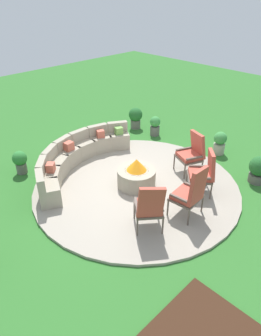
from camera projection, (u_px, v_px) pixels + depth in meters
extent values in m
plane|color=#2D6B28|center=(136.00, 187.00, 7.40)|extent=(24.00, 24.00, 0.00)
cylinder|color=#9E9384|center=(136.00, 186.00, 7.39)|extent=(4.88, 4.88, 0.06)
cylinder|color=#9E937F|center=(136.00, 177.00, 7.26)|extent=(0.91, 0.91, 0.43)
cylinder|color=black|center=(137.00, 171.00, 7.16)|extent=(0.59, 0.59, 0.06)
cone|color=orange|center=(137.00, 165.00, 7.08)|extent=(0.47, 0.47, 0.28)
cube|color=#9E937F|center=(119.00, 140.00, 8.93)|extent=(0.72, 0.68, 0.45)
cube|color=#9E937F|center=(117.00, 127.00, 8.85)|extent=(0.57, 0.43, 0.29)
cube|color=#9E937F|center=(100.00, 144.00, 8.75)|extent=(0.66, 0.58, 0.45)
cube|color=#9E937F|center=(98.00, 130.00, 8.66)|extent=(0.59, 0.30, 0.29)
cube|color=#9E937F|center=(83.00, 149.00, 8.46)|extent=(0.58, 0.46, 0.45)
cube|color=#9E937F|center=(79.00, 135.00, 8.35)|extent=(0.57, 0.17, 0.29)
cube|color=#9E937F|center=(69.00, 157.00, 8.08)|extent=(0.67, 0.59, 0.45)
cube|color=#9E937F|center=(63.00, 143.00, 7.95)|extent=(0.59, 0.32, 0.29)
cube|color=#9E937F|center=(57.00, 167.00, 7.64)|extent=(0.72, 0.69, 0.45)
cube|color=#9E937F|center=(50.00, 154.00, 7.47)|extent=(0.56, 0.44, 0.29)
cube|color=#9E937F|center=(50.00, 179.00, 7.16)|extent=(0.71, 0.72, 0.45)
cube|color=#9E937F|center=(42.00, 166.00, 6.96)|extent=(0.50, 0.53, 0.29)
cube|color=#9E937F|center=(50.00, 193.00, 6.70)|extent=(0.65, 0.71, 0.45)
cube|color=#9E937F|center=(40.00, 180.00, 6.47)|extent=(0.39, 0.58, 0.29)
cube|color=#BC5B47|center=(101.00, 134.00, 8.54)|extent=(0.26, 0.24, 0.20)
cube|color=#BC5B47|center=(51.00, 167.00, 6.99)|extent=(0.27, 0.27, 0.20)
cube|color=#70A34C|center=(119.00, 131.00, 8.71)|extent=(0.25, 0.23, 0.20)
cube|color=#BC5B47|center=(69.00, 146.00, 7.88)|extent=(0.24, 0.21, 0.22)
cylinder|color=brown|center=(134.00, 211.00, 6.25)|extent=(0.04, 0.04, 0.38)
cylinder|color=brown|center=(158.00, 209.00, 6.29)|extent=(0.04, 0.04, 0.38)
cylinder|color=brown|center=(137.00, 228.00, 5.81)|extent=(0.04, 0.04, 0.38)
cylinder|color=brown|center=(163.00, 226.00, 5.86)|extent=(0.04, 0.04, 0.38)
cube|color=brown|center=(148.00, 210.00, 5.94)|extent=(0.75, 0.76, 0.05)
cube|color=#B24738|center=(149.00, 207.00, 5.90)|extent=(0.69, 0.69, 0.09)
cube|color=#B24738|center=(151.00, 203.00, 5.56)|extent=(0.44, 0.42, 0.69)
cube|color=brown|center=(137.00, 205.00, 5.85)|extent=(0.33, 0.39, 0.04)
cube|color=brown|center=(161.00, 203.00, 5.89)|extent=(0.33, 0.39, 0.04)
cylinder|color=brown|center=(168.00, 208.00, 6.33)|extent=(0.04, 0.04, 0.38)
cylinder|color=brown|center=(182.00, 195.00, 6.70)|extent=(0.04, 0.04, 0.38)
cylinder|color=brown|center=(189.00, 218.00, 6.06)|extent=(0.04, 0.04, 0.38)
cylinder|color=brown|center=(202.00, 204.00, 6.43)|extent=(0.04, 0.04, 0.38)
cube|color=brown|center=(186.00, 198.00, 6.27)|extent=(0.65, 0.59, 0.05)
cube|color=#B24738|center=(186.00, 195.00, 6.23)|extent=(0.60, 0.54, 0.09)
cube|color=#B24738|center=(198.00, 186.00, 5.95)|extent=(0.65, 0.16, 0.79)
cube|color=brown|center=(180.00, 199.00, 6.02)|extent=(0.10, 0.45, 0.04)
cube|color=brown|center=(193.00, 186.00, 6.38)|extent=(0.10, 0.45, 0.04)
cylinder|color=brown|center=(189.00, 191.00, 6.83)|extent=(0.04, 0.04, 0.38)
cylinder|color=brown|center=(187.00, 178.00, 7.28)|extent=(0.04, 0.04, 0.38)
cylinder|color=brown|center=(211.00, 192.00, 6.80)|extent=(0.04, 0.04, 0.38)
cylinder|color=brown|center=(207.00, 179.00, 7.25)|extent=(0.04, 0.04, 0.38)
cube|color=brown|center=(199.00, 177.00, 6.93)|extent=(0.77, 0.76, 0.05)
cube|color=#B24738|center=(200.00, 174.00, 6.89)|extent=(0.71, 0.70, 0.09)
cube|color=#B24738|center=(211.00, 165.00, 6.74)|extent=(0.45, 0.47, 0.66)
cube|color=brown|center=(202.00, 178.00, 6.64)|extent=(0.33, 0.37, 0.04)
cube|color=brown|center=(199.00, 166.00, 7.07)|extent=(0.33, 0.37, 0.04)
cylinder|color=brown|center=(185.00, 172.00, 7.50)|extent=(0.04, 0.04, 0.38)
cylinder|color=brown|center=(174.00, 162.00, 7.92)|extent=(0.04, 0.04, 0.38)
cylinder|color=brown|center=(202.00, 169.00, 7.65)|extent=(0.04, 0.04, 0.38)
cylinder|color=brown|center=(191.00, 159.00, 8.07)|extent=(0.04, 0.04, 0.38)
cube|color=brown|center=(189.00, 158.00, 7.67)|extent=(0.71, 0.73, 0.05)
cube|color=#B24738|center=(189.00, 156.00, 7.64)|extent=(0.65, 0.67, 0.09)
cube|color=#B24738|center=(198.00, 144.00, 7.57)|extent=(0.35, 0.59, 0.67)
cube|color=brown|center=(195.00, 158.00, 7.40)|extent=(0.43, 0.22, 0.04)
cube|color=brown|center=(184.00, 149.00, 7.81)|extent=(0.43, 0.22, 0.04)
cylinder|color=#605B56|center=(257.00, 178.00, 7.55)|extent=(0.40, 0.40, 0.22)
sphere|color=#236028|center=(260.00, 166.00, 7.38)|extent=(0.49, 0.49, 0.49)
cylinder|color=#605B56|center=(155.00, 131.00, 9.84)|extent=(0.30, 0.30, 0.30)
sphere|color=#3D8E42|center=(155.00, 122.00, 9.68)|extent=(0.33, 0.33, 0.33)
cylinder|color=#605B56|center=(22.00, 168.00, 7.89)|extent=(0.27, 0.27, 0.28)
sphere|color=#2D7A33|center=(20.00, 158.00, 7.74)|extent=(0.37, 0.37, 0.37)
cylinder|color=#A89E8E|center=(219.00, 149.00, 8.78)|extent=(0.32, 0.32, 0.30)
sphere|color=#3D8E42|center=(220.00, 138.00, 8.60)|extent=(0.36, 0.36, 0.36)
sphere|color=#DB337A|center=(222.00, 135.00, 8.59)|extent=(0.15, 0.15, 0.15)
cylinder|color=#605B56|center=(136.00, 124.00, 10.32)|extent=(0.33, 0.33, 0.29)
sphere|color=#236028|center=(136.00, 115.00, 10.15)|extent=(0.45, 0.45, 0.45)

